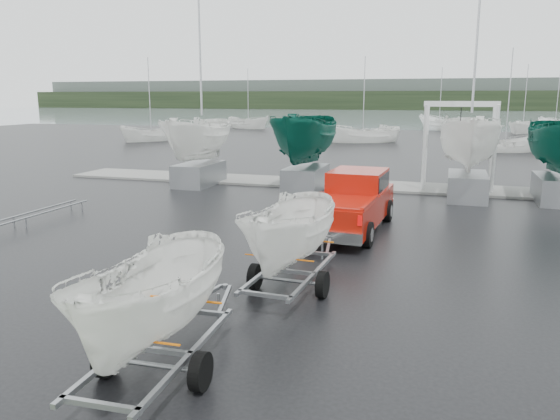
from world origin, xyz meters
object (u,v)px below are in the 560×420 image
object	(u,v)px
boat_hoist	(460,133)
pickup_truck	(353,200)
trailer_parked	(151,223)
trailer_hitched	(291,179)

from	to	relation	value
boat_hoist	pickup_truck	bearing A→B (deg)	-110.86
trailer_parked	boat_hoist	distance (m)	20.05
pickup_truck	trailer_hitched	bearing A→B (deg)	-90.00
trailer_hitched	trailer_parked	size ratio (longest dim) A/B	1.03
pickup_truck	trailer_hitched	size ratio (longest dim) A/B	1.21
trailer_parked	trailer_hitched	bearing A→B (deg)	75.94
trailer_hitched	trailer_parked	bearing A→B (deg)	-98.75
pickup_truck	trailer_parked	world-z (taller)	trailer_parked
pickup_truck	trailer_parked	bearing A→B (deg)	-93.63
pickup_truck	boat_hoist	xyz separation A→B (m)	(3.36, 8.83, 1.69)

